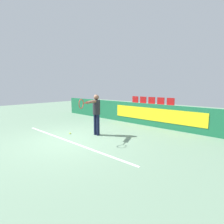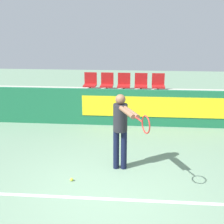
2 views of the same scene
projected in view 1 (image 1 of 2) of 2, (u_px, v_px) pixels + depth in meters
name	position (u px, v px, depth m)	size (l,w,h in m)	color
ground_plane	(74.00, 140.00, 6.55)	(30.00, 30.00, 0.00)	slate
court_baseline	(69.00, 141.00, 6.40)	(6.14, 0.08, 0.01)	white
barrier_wall	(136.00, 113.00, 9.36)	(11.56, 0.14, 1.13)	#19603D
bleacher_tier_front	(140.00, 119.00, 9.84)	(11.16, 0.93, 0.38)	#ADA89E
bleacher_tier_middle	(149.00, 113.00, 10.49)	(11.16, 0.93, 0.77)	#ADA89E
stadium_chair_0	(125.00, 109.00, 10.66)	(0.44, 0.44, 0.58)	#333333
stadium_chair_1	(133.00, 110.00, 10.27)	(0.44, 0.44, 0.58)	#333333
stadium_chair_2	(142.00, 111.00, 9.87)	(0.44, 0.44, 0.58)	#333333
stadium_chair_3	(151.00, 112.00, 9.47)	(0.44, 0.44, 0.58)	#333333
stadium_chair_4	(162.00, 113.00, 9.07)	(0.44, 0.44, 0.58)	#333333
stadium_chair_5	(134.00, 102.00, 11.29)	(0.44, 0.44, 0.58)	#333333
stadium_chair_6	(142.00, 102.00, 10.89)	(0.44, 0.44, 0.58)	#333333
stadium_chair_7	(151.00, 103.00, 10.49)	(0.44, 0.44, 0.58)	#333333
stadium_chair_8	(160.00, 103.00, 10.09)	(0.44, 0.44, 0.58)	#333333
stadium_chair_9	(170.00, 104.00, 9.69)	(0.44, 0.44, 0.58)	#333333
tennis_player	(96.00, 111.00, 7.00)	(0.73, 1.45, 1.66)	black
tennis_ball	(70.00, 133.00, 7.36)	(0.07, 0.07, 0.07)	#CCDB33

